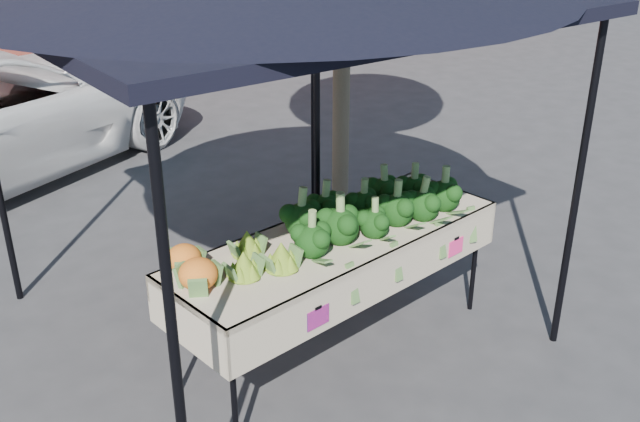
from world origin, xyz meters
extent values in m
plane|color=#2F2F32|center=(0.00, 0.00, 0.00)|extent=(90.00, 90.00, 0.00)
cube|color=#B9AA8C|center=(0.06, -0.14, 0.45)|extent=(2.47, 1.05, 0.90)
cube|color=#F22D8C|center=(-0.50, -0.54, 0.70)|extent=(0.17, 0.01, 0.12)
cube|color=#FD2F80|center=(0.80, -0.54, 0.70)|extent=(0.17, 0.01, 0.12)
ellipsoid|color=black|center=(0.33, -0.11, 1.05)|extent=(1.40, 0.60, 0.30)
ellipsoid|color=#8DA729|center=(-0.61, -0.15, 1.01)|extent=(0.46, 0.50, 0.23)
ellipsoid|color=orange|center=(-0.98, -0.07, 1.00)|extent=(0.26, 0.46, 0.20)
camera|label=1|loc=(-2.58, -3.45, 3.02)|focal=40.60mm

